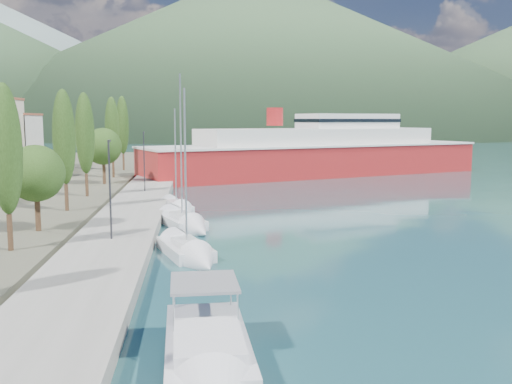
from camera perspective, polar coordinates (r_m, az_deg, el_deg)
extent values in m
plane|color=#204D53|center=(142.01, -4.54, 3.98)|extent=(1400.00, 1400.00, 0.00)
cube|color=gray|center=(48.62, -12.14, -1.99)|extent=(5.00, 88.00, 0.80)
cone|color=gray|center=(711.45, 0.75, 13.87)|extent=(760.00, 760.00, 180.00)
cone|color=#385635|center=(426.87, -0.15, 13.91)|extent=(480.00, 480.00, 115.00)
cube|color=white|center=(92.21, -23.95, 4.54)|extent=(9.00, 10.00, 8.00)
cube|color=#9E5138|center=(92.15, -24.09, 7.11)|extent=(9.20, 10.20, 0.30)
cylinder|color=#47301E|center=(35.15, -23.38, -3.74)|extent=(0.30, 0.30, 2.07)
ellipsoid|color=#2B4919|center=(34.62, -23.77, 3.95)|extent=(1.80, 1.80, 7.35)
cylinder|color=#47301E|center=(40.60, -20.99, -2.01)|extent=(0.36, 0.36, 2.35)
sphere|color=#2B4919|center=(40.28, -21.16, 1.76)|extent=(3.76, 3.76, 3.76)
cylinder|color=#47301E|center=(48.88, -18.42, -0.52)|extent=(0.30, 0.30, 2.16)
ellipsoid|color=#2B4919|center=(48.50, -18.65, 5.24)|extent=(1.80, 1.80, 7.66)
cylinder|color=#47301E|center=(57.45, -16.56, 0.68)|extent=(0.30, 0.30, 2.19)
ellipsoid|color=#2B4919|center=(57.12, -16.74, 5.64)|extent=(1.80, 1.80, 7.76)
cylinder|color=#47301E|center=(67.86, -14.95, 1.89)|extent=(0.36, 0.36, 2.64)
sphere|color=#2B4919|center=(67.66, -15.03, 4.43)|extent=(4.22, 4.22, 4.22)
cylinder|color=#47301E|center=(75.27, -14.08, 2.28)|extent=(0.30, 0.30, 2.26)
ellipsoid|color=#2B4919|center=(75.02, -14.20, 6.18)|extent=(1.80, 1.80, 8.00)
cylinder|color=#47301E|center=(85.77, -13.10, 2.93)|extent=(0.30, 0.30, 2.37)
ellipsoid|color=#2B4919|center=(85.55, -13.21, 6.54)|extent=(1.80, 1.80, 8.42)
cylinder|color=#2D2D33|center=(35.72, -14.40, 0.15)|extent=(0.12, 0.12, 6.00)
cube|color=#2D2D33|center=(35.73, -14.49, 4.98)|extent=(0.15, 0.50, 0.12)
cylinder|color=#2D2D33|center=(59.04, -11.12, 2.97)|extent=(0.12, 0.12, 6.00)
cube|color=#2D2D33|center=(59.15, -11.17, 5.89)|extent=(0.15, 0.50, 0.12)
cube|color=black|center=(19.13, -4.87, -17.91)|extent=(2.51, 6.26, 0.69)
cube|color=silver|center=(18.81, -4.89, -15.72)|extent=(2.78, 6.59, 1.09)
cube|color=black|center=(19.00, -4.88, -17.10)|extent=(2.83, 6.67, 0.22)
cube|color=silver|center=(17.81, -4.78, -14.65)|extent=(2.16, 3.24, 0.40)
cube|color=slate|center=(19.85, -5.21, -8.99)|extent=(2.35, 2.77, 0.10)
cube|color=silver|center=(34.74, -7.12, -5.83)|extent=(3.73, 5.87, 0.87)
cube|color=silver|center=(34.27, -6.96, -5.01)|extent=(1.92, 2.48, 0.34)
cylinder|color=silver|center=(33.61, -7.08, 2.43)|extent=(0.12, 0.12, 9.21)
cone|color=silver|center=(31.49, -5.35, -7.18)|extent=(2.88, 3.09, 2.23)
cube|color=silver|center=(44.30, -7.56, -2.99)|extent=(4.25, 6.64, 0.88)
cube|color=silver|center=(43.81, -7.40, -2.32)|extent=(2.12, 2.81, 0.34)
cylinder|color=silver|center=(43.25, -7.52, 4.54)|extent=(0.12, 0.12, 10.78)
cone|color=silver|center=(40.59, -5.77, -3.90)|extent=(3.11, 3.51, 2.25)
cube|color=silver|center=(51.30, -8.06, -1.61)|extent=(3.42, 5.29, 0.84)
cube|color=silver|center=(50.90, -7.98, -1.04)|extent=(1.78, 2.23, 0.33)
cylinder|color=silver|center=(50.48, -8.06, 3.51)|extent=(0.12, 0.12, 8.38)
cone|color=silver|center=(48.31, -7.14, -2.14)|extent=(2.69, 2.79, 2.14)
cube|color=#AC1D1D|center=(83.62, 6.12, 3.01)|extent=(51.60, 28.14, 4.94)
cube|color=silver|center=(83.47, 6.14, 4.70)|extent=(52.05, 28.56, 0.26)
cube|color=silver|center=(83.43, 6.15, 5.43)|extent=(36.13, 20.80, 2.65)
cube|color=silver|center=(86.40, 9.14, 7.02)|extent=(15.73, 11.24, 2.12)
cylinder|color=#AC1D1D|center=(79.76, 1.89, 7.54)|extent=(2.29, 2.29, 2.47)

